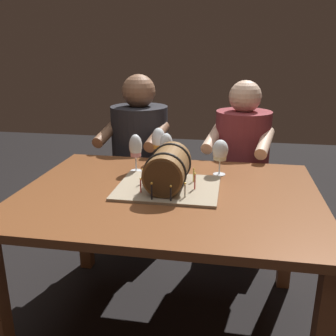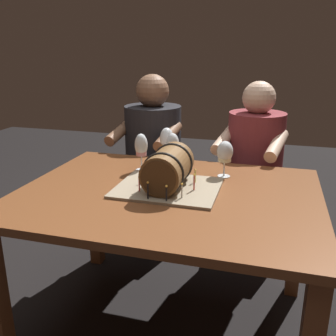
# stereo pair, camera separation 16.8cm
# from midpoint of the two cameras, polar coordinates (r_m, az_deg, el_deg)

# --- Properties ---
(ground_plane) EXTENTS (8.00, 8.00, 0.00)m
(ground_plane) POSITION_cam_midpoint_polar(r_m,az_deg,el_deg) (2.07, 2.51, -22.71)
(ground_plane) COLOR black
(dining_table) EXTENTS (1.33, 1.01, 0.73)m
(dining_table) POSITION_cam_midpoint_polar(r_m,az_deg,el_deg) (1.72, 2.79, -6.65)
(dining_table) COLOR brown
(dining_table) RESTS_ON ground
(barrel_cake) EXTENTS (0.46, 0.38, 0.20)m
(barrel_cake) POSITION_cam_midpoint_polar(r_m,az_deg,el_deg) (1.69, 2.85, -0.57)
(barrel_cake) COLOR gray
(barrel_cake) RESTS_ON dining_table
(wine_glass_amber) EXTENTS (0.08, 0.08, 0.19)m
(wine_glass_amber) POSITION_cam_midpoint_polar(r_m,az_deg,el_deg) (2.09, 2.11, 4.27)
(wine_glass_amber) COLOR white
(wine_glass_amber) RESTS_ON dining_table
(wine_glass_rose) EXTENTS (0.07, 0.07, 0.20)m
(wine_glass_rose) POSITION_cam_midpoint_polar(r_m,az_deg,el_deg) (1.93, -1.61, 3.21)
(wine_glass_rose) COLOR white
(wine_glass_rose) RESTS_ON dining_table
(wine_glass_empty) EXTENTS (0.07, 0.07, 0.19)m
(wine_glass_empty) POSITION_cam_midpoint_polar(r_m,az_deg,el_deg) (1.98, 3.16, 3.54)
(wine_glass_empty) COLOR white
(wine_glass_empty) RESTS_ON dining_table
(wine_glass_white) EXTENTS (0.08, 0.08, 0.18)m
(wine_glass_white) POSITION_cam_midpoint_polar(r_m,az_deg,el_deg) (1.87, 11.18, 2.17)
(wine_glass_white) COLOR white
(wine_glass_white) RESTS_ON dining_table
(person_seated_left) EXTENTS (0.44, 0.52, 1.18)m
(person_seated_left) POSITION_cam_midpoint_polar(r_m,az_deg,el_deg) (2.56, -0.38, 0.15)
(person_seated_left) COLOR black
(person_seated_left) RESTS_ON ground
(person_seated_right) EXTENTS (0.45, 0.53, 1.15)m
(person_seated_right) POSITION_cam_midpoint_polar(r_m,az_deg,el_deg) (2.47, 14.66, -1.77)
(person_seated_right) COLOR #4C1B1E
(person_seated_right) RESTS_ON ground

